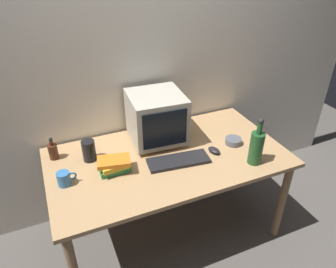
{
  "coord_description": "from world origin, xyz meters",
  "views": [
    {
      "loc": [
        -0.71,
        -1.65,
        2.03
      ],
      "look_at": [
        0.0,
        0.0,
        0.91
      ],
      "focal_mm": 33.77,
      "sensor_mm": 36.0,
      "label": 1
    }
  ],
  "objects_px": {
    "keyboard": "(178,161)",
    "book_stack": "(114,165)",
    "bottle_tall": "(256,147)",
    "mug": "(64,179)",
    "bottle_short": "(53,151)",
    "computer_mouse": "(214,150)",
    "cd_spindle": "(233,141)",
    "metal_canister": "(89,151)",
    "crt_monitor": "(157,117)"
  },
  "relations": [
    {
      "from": "bottle_short",
      "to": "metal_canister",
      "type": "height_order",
      "value": "bottle_short"
    },
    {
      "from": "mug",
      "to": "cd_spindle",
      "type": "relative_size",
      "value": 1.0
    },
    {
      "from": "book_stack",
      "to": "cd_spindle",
      "type": "height_order",
      "value": "book_stack"
    },
    {
      "from": "book_stack",
      "to": "crt_monitor",
      "type": "bearing_deg",
      "value": 31.12
    },
    {
      "from": "keyboard",
      "to": "book_stack",
      "type": "height_order",
      "value": "book_stack"
    },
    {
      "from": "bottle_short",
      "to": "metal_canister",
      "type": "relative_size",
      "value": 1.12
    },
    {
      "from": "crt_monitor",
      "to": "book_stack",
      "type": "relative_size",
      "value": 1.78
    },
    {
      "from": "bottle_short",
      "to": "cd_spindle",
      "type": "distance_m",
      "value": 1.28
    },
    {
      "from": "crt_monitor",
      "to": "computer_mouse",
      "type": "relative_size",
      "value": 4.11
    },
    {
      "from": "cd_spindle",
      "to": "metal_canister",
      "type": "relative_size",
      "value": 0.8
    },
    {
      "from": "book_stack",
      "to": "mug",
      "type": "height_order",
      "value": "book_stack"
    },
    {
      "from": "cd_spindle",
      "to": "bottle_short",
      "type": "bearing_deg",
      "value": 164.95
    },
    {
      "from": "keyboard",
      "to": "metal_canister",
      "type": "relative_size",
      "value": 2.8
    },
    {
      "from": "bottle_tall",
      "to": "cd_spindle",
      "type": "distance_m",
      "value": 0.27
    },
    {
      "from": "bottle_tall",
      "to": "bottle_short",
      "type": "bearing_deg",
      "value": 154.87
    },
    {
      "from": "bottle_tall",
      "to": "mug",
      "type": "xyz_separation_m",
      "value": [
        -1.21,
        0.27,
        -0.08
      ]
    },
    {
      "from": "crt_monitor",
      "to": "metal_canister",
      "type": "height_order",
      "value": "crt_monitor"
    },
    {
      "from": "computer_mouse",
      "to": "metal_canister",
      "type": "height_order",
      "value": "metal_canister"
    },
    {
      "from": "crt_monitor",
      "to": "bottle_tall",
      "type": "height_order",
      "value": "crt_monitor"
    },
    {
      "from": "metal_canister",
      "to": "cd_spindle",
      "type": "bearing_deg",
      "value": -12.16
    },
    {
      "from": "keyboard",
      "to": "book_stack",
      "type": "bearing_deg",
      "value": 175.76
    },
    {
      "from": "computer_mouse",
      "to": "metal_canister",
      "type": "relative_size",
      "value": 0.67
    },
    {
      "from": "bottle_tall",
      "to": "book_stack",
      "type": "relative_size",
      "value": 1.47
    },
    {
      "from": "crt_monitor",
      "to": "mug",
      "type": "bearing_deg",
      "value": -160.65
    },
    {
      "from": "keyboard",
      "to": "book_stack",
      "type": "xyz_separation_m",
      "value": [
        -0.42,
        0.08,
        0.04
      ]
    },
    {
      "from": "computer_mouse",
      "to": "cd_spindle",
      "type": "bearing_deg",
      "value": -2.8
    },
    {
      "from": "bottle_tall",
      "to": "book_stack",
      "type": "distance_m",
      "value": 0.94
    },
    {
      "from": "keyboard",
      "to": "computer_mouse",
      "type": "distance_m",
      "value": 0.28
    },
    {
      "from": "crt_monitor",
      "to": "computer_mouse",
      "type": "xyz_separation_m",
      "value": [
        0.31,
        -0.31,
        -0.17
      ]
    },
    {
      "from": "crt_monitor",
      "to": "bottle_short",
      "type": "height_order",
      "value": "crt_monitor"
    },
    {
      "from": "book_stack",
      "to": "cd_spindle",
      "type": "relative_size",
      "value": 1.92
    },
    {
      "from": "cd_spindle",
      "to": "crt_monitor",
      "type": "bearing_deg",
      "value": 151.55
    },
    {
      "from": "cd_spindle",
      "to": "metal_canister",
      "type": "xyz_separation_m",
      "value": [
        -1.01,
        0.22,
        0.05
      ]
    },
    {
      "from": "crt_monitor",
      "to": "bottle_short",
      "type": "xyz_separation_m",
      "value": [
        -0.74,
        0.06,
        -0.13
      ]
    },
    {
      "from": "keyboard",
      "to": "bottle_tall",
      "type": "height_order",
      "value": "bottle_tall"
    },
    {
      "from": "crt_monitor",
      "to": "keyboard",
      "type": "height_order",
      "value": "crt_monitor"
    },
    {
      "from": "bottle_short",
      "to": "cd_spindle",
      "type": "height_order",
      "value": "bottle_short"
    },
    {
      "from": "book_stack",
      "to": "cd_spindle",
      "type": "bearing_deg",
      "value": -2.16
    },
    {
      "from": "computer_mouse",
      "to": "book_stack",
      "type": "bearing_deg",
      "value": 158.15
    },
    {
      "from": "bottle_tall",
      "to": "cd_spindle",
      "type": "relative_size",
      "value": 2.82
    },
    {
      "from": "cd_spindle",
      "to": "metal_canister",
      "type": "height_order",
      "value": "metal_canister"
    },
    {
      "from": "bottle_short",
      "to": "mug",
      "type": "distance_m",
      "value": 0.31
    },
    {
      "from": "computer_mouse",
      "to": "cd_spindle",
      "type": "height_order",
      "value": "cd_spindle"
    },
    {
      "from": "metal_canister",
      "to": "mug",
      "type": "bearing_deg",
      "value": -134.57
    },
    {
      "from": "bottle_short",
      "to": "book_stack",
      "type": "distance_m",
      "value": 0.46
    },
    {
      "from": "computer_mouse",
      "to": "metal_canister",
      "type": "distance_m",
      "value": 0.87
    },
    {
      "from": "bottle_tall",
      "to": "mug",
      "type": "relative_size",
      "value": 2.82
    },
    {
      "from": "computer_mouse",
      "to": "bottle_short",
      "type": "height_order",
      "value": "bottle_short"
    },
    {
      "from": "metal_canister",
      "to": "bottle_short",
      "type": "bearing_deg",
      "value": 152.9
    },
    {
      "from": "bottle_tall",
      "to": "bottle_short",
      "type": "relative_size",
      "value": 2.01
    }
  ]
}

